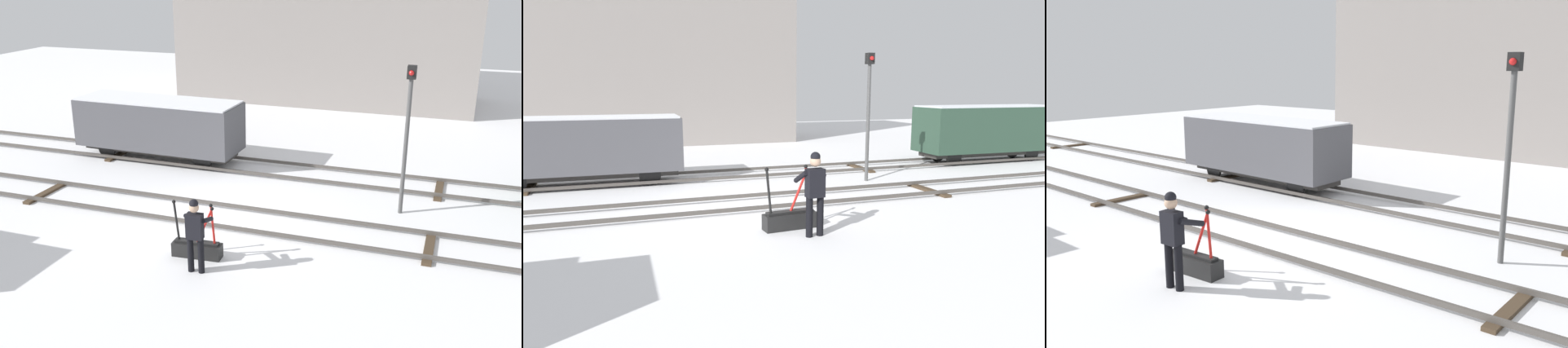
{
  "view_description": "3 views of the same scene",
  "coord_description": "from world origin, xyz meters",
  "views": [
    {
      "loc": [
        6.23,
        -14.04,
        6.78
      ],
      "look_at": [
        0.93,
        1.14,
        1.07
      ],
      "focal_mm": 40.25,
      "sensor_mm": 36.0,
      "label": 1
    },
    {
      "loc": [
        -3.14,
        -12.11,
        3.16
      ],
      "look_at": [
        1.14,
        0.03,
        0.82
      ],
      "focal_mm": 32.76,
      "sensor_mm": 36.0,
      "label": 2
    },
    {
      "loc": [
        8.64,
        -8.65,
        4.08
      ],
      "look_at": [
        0.58,
        1.02,
        1.5
      ],
      "focal_mm": 37.35,
      "sensor_mm": 36.0,
      "label": 3
    }
  ],
  "objects": [
    {
      "name": "track_siding_near",
      "position": [
        0.0,
        4.36,
        0.11
      ],
      "size": [
        44.0,
        1.94,
        0.18
      ],
      "color": "#4C4742",
      "rests_on": "ground_plane"
    },
    {
      "name": "track_main_line",
      "position": [
        0.0,
        0.0,
        0.11
      ],
      "size": [
        44.0,
        1.94,
        0.18
      ],
      "color": "#4C4742",
      "rests_on": "ground_plane"
    },
    {
      "name": "switch_lever_frame",
      "position": [
        0.46,
        -2.3,
        0.25
      ],
      "size": [
        1.26,
        0.45,
        1.45
      ],
      "rotation": [
        0.0,
        0.0,
        0.08
      ],
      "color": "black",
      "rests_on": "ground_plane"
    },
    {
      "name": "freight_car_near_switch",
      "position": [
        -4.16,
        4.36,
        1.31
      ],
      "size": [
        6.12,
        2.04,
        2.26
      ],
      "rotation": [
        0.0,
        0.0,
        -0.02
      ],
      "color": "#2D2B28",
      "rests_on": "ground_plane"
    },
    {
      "name": "ground_plane",
      "position": [
        0.0,
        0.0,
        0.0
      ],
      "size": [
        60.0,
        60.0,
        0.0
      ],
      "primitive_type": "plane",
      "color": "white"
    },
    {
      "name": "rail_worker",
      "position": [
        0.77,
        -2.98,
        1.05
      ],
      "size": [
        0.57,
        0.72,
        1.84
      ],
      "rotation": [
        0.0,
        0.0,
        0.08
      ],
      "color": "black",
      "rests_on": "ground_plane"
    },
    {
      "name": "signal_post",
      "position": [
        4.89,
        2.13,
        2.59
      ],
      "size": [
        0.24,
        0.32,
        4.29
      ],
      "color": "#4C4C4C",
      "rests_on": "ground_plane"
    },
    {
      "name": "apartment_building",
      "position": [
        -0.79,
        16.97,
        5.68
      ],
      "size": [
        15.64,
        5.79,
        11.35
      ],
      "color": "gray",
      "rests_on": "ground_plane"
    }
  ]
}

